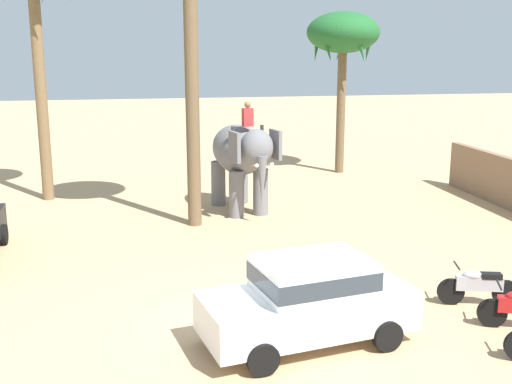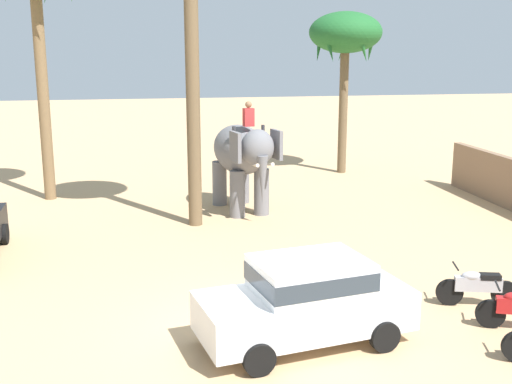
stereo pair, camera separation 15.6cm
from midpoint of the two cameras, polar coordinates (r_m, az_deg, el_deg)
ground_plane at (r=13.30m, az=-1.03°, el=-12.15°), size 120.00×120.00×0.00m
car_sedan_foreground at (r=12.39m, az=4.46°, el=-9.45°), size 4.34×2.40×1.70m
elephant_with_mahout at (r=21.91m, az=-1.54°, el=3.33°), size 2.23×4.00×3.88m
motorcycle_mid_row at (r=15.04m, az=19.06°, el=-7.93°), size 1.76×0.70×0.94m
palm_tree_near_hut at (r=28.93m, az=7.66°, el=13.66°), size 3.20×3.20×7.15m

